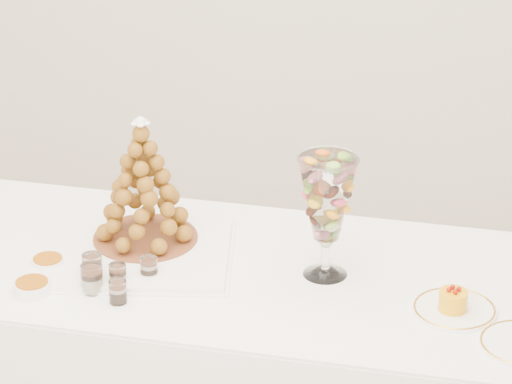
# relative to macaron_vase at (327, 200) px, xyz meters

# --- Properties ---
(lace_tray) EXTENTS (0.62, 0.50, 0.02)m
(lace_tray) POSITION_rel_macaron_vase_xyz_m (-0.55, -0.00, -0.21)
(lace_tray) COLOR white
(lace_tray) RESTS_ON buffet_table
(macaron_vase) EXTENTS (0.16, 0.16, 0.34)m
(macaron_vase) POSITION_rel_macaron_vase_xyz_m (0.00, 0.00, 0.00)
(macaron_vase) COLOR white
(macaron_vase) RESTS_ON buffet_table
(cake_plate) EXTENTS (0.22, 0.22, 0.01)m
(cake_plate) POSITION_rel_macaron_vase_xyz_m (0.35, -0.13, -0.22)
(cake_plate) COLOR white
(cake_plate) RESTS_ON buffet_table
(verrine_a) EXTENTS (0.06, 0.06, 0.07)m
(verrine_a) POSITION_rel_macaron_vase_xyz_m (-0.61, -0.15, -0.19)
(verrine_a) COLOR white
(verrine_a) RESTS_ON buffet_table
(verrine_b) EXTENTS (0.05, 0.05, 0.06)m
(verrine_b) POSITION_rel_macaron_vase_xyz_m (-0.53, -0.17, -0.19)
(verrine_b) COLOR white
(verrine_b) RESTS_ON buffet_table
(verrine_c) EXTENTS (0.05, 0.05, 0.06)m
(verrine_c) POSITION_rel_macaron_vase_xyz_m (-0.46, -0.11, -0.19)
(verrine_c) COLOR white
(verrine_c) RESTS_ON buffet_table
(verrine_d) EXTENTS (0.06, 0.06, 0.08)m
(verrine_d) POSITION_rel_macaron_vase_xyz_m (-0.59, -0.21, -0.18)
(verrine_d) COLOR white
(verrine_d) RESTS_ON buffet_table
(verrine_e) EXTENTS (0.05, 0.05, 0.06)m
(verrine_e) POSITION_rel_macaron_vase_xyz_m (-0.51, -0.25, -0.19)
(verrine_e) COLOR white
(verrine_e) RESTS_ON buffet_table
(ramekin_back) EXTENTS (0.09, 0.09, 0.03)m
(ramekin_back) POSITION_rel_macaron_vase_xyz_m (-0.75, -0.11, -0.21)
(ramekin_back) COLOR white
(ramekin_back) RESTS_ON buffet_table
(ramekin_front) EXTENTS (0.10, 0.10, 0.03)m
(ramekin_front) POSITION_rel_macaron_vase_xyz_m (-0.75, -0.24, -0.21)
(ramekin_front) COLOR white
(ramekin_front) RESTS_ON buffet_table
(croquembouche) EXTENTS (0.30, 0.30, 0.37)m
(croquembouche) POSITION_rel_macaron_vase_xyz_m (-0.52, 0.07, -0.02)
(croquembouche) COLOR brown
(croquembouche) RESTS_ON lace_tray
(mousse_cake) EXTENTS (0.07, 0.07, 0.07)m
(mousse_cake) POSITION_rel_macaron_vase_xyz_m (0.35, -0.14, -0.19)
(mousse_cake) COLOR #ECA20B
(mousse_cake) RESTS_ON cake_plate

